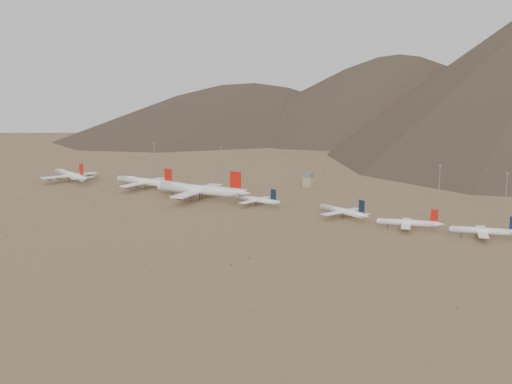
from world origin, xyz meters
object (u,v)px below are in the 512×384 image
Objects in this scene: widebody_east at (200,189)px; narrowbody_b at (343,211)px; widebody_west at (70,175)px; widebody_centre at (145,181)px; control_tower at (309,180)px; narrowbody_a at (257,200)px.

widebody_east is 1.83× the size of narrowbody_b.
widebody_west is 79.02m from widebody_centre.
narrowbody_b is at bearing -6.65° from widebody_east.
widebody_centre is 0.81× the size of widebody_east.
widebody_centre reaches higher than widebody_west.
control_tower is at bearing 36.31° from widebody_centre.
control_tower is (182.50, 97.60, -1.21)m from widebody_west.
widebody_west is at bearing -172.43° from narrowbody_a.
widebody_centre is 1.55× the size of narrowbody_a.
widebody_centre reaches higher than control_tower.
control_tower is (-7.25, 87.45, 0.89)m from narrowbody_a.
widebody_east is 6.55× the size of control_tower.
widebody_centre is 1.49× the size of narrowbody_b.
control_tower is at bearing 99.25° from narrowbody_a.
narrowbody_a is 69.32m from narrowbody_b.
widebody_centre is at bearing -176.30° from narrowbody_a.
widebody_east is (64.84, -9.11, 1.56)m from widebody_centre.
widebody_west is at bearing 171.15° from widebody_east.
narrowbody_a reaches higher than control_tower.
widebody_east is at bearing -158.72° from narrowbody_b.
widebody_west is 259.23m from narrowbody_b.
narrowbody_a is at bearing 19.29° from widebody_west.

